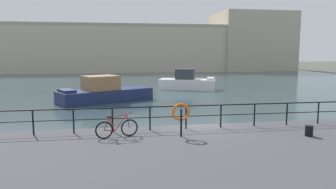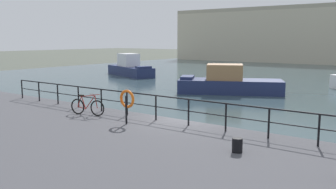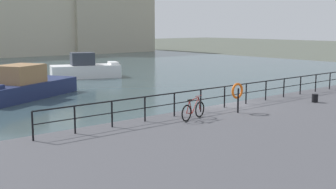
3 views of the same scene
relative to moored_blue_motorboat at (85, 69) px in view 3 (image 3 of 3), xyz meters
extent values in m
plane|color=#4C5147|center=(-4.43, -21.99, -0.85)|extent=(240.00, 240.00, 0.00)
cube|color=#33474C|center=(-4.43, 8.21, -0.85)|extent=(80.00, 60.00, 0.01)
cube|color=#B2A891|center=(24.26, 38.11, 5.90)|extent=(16.83, 15.80, 13.51)
cube|color=white|center=(0.02, -0.01, -0.24)|extent=(6.94, 4.59, 1.21)
cube|color=#333842|center=(-0.24, 0.09, 0.97)|extent=(2.63, 2.44, 1.20)
cube|color=white|center=(2.57, -0.95, 0.49)|extent=(1.34, 1.91, 0.24)
cube|color=navy|center=(-9.22, -7.94, -0.30)|extent=(8.61, 6.22, 1.10)
cube|color=#997047|center=(-9.63, -8.14, 0.87)|extent=(3.55, 3.32, 1.24)
cylinder|color=black|center=(-15.07, -22.74, 0.61)|extent=(0.07, 0.07, 1.05)
cylinder|color=black|center=(-13.42, -22.74, 0.61)|extent=(0.07, 0.07, 1.05)
cylinder|color=black|center=(-11.78, -22.74, 0.61)|extent=(0.07, 0.07, 1.05)
cylinder|color=black|center=(-10.13, -22.74, 0.61)|extent=(0.07, 0.07, 1.05)
cylinder|color=black|center=(-8.49, -22.74, 0.61)|extent=(0.07, 0.07, 1.05)
cylinder|color=black|center=(-6.84, -22.74, 0.61)|extent=(0.07, 0.07, 1.05)
cylinder|color=black|center=(-5.20, -22.74, 0.61)|extent=(0.07, 0.07, 1.05)
cylinder|color=black|center=(-3.55, -22.74, 0.61)|extent=(0.07, 0.07, 1.05)
cylinder|color=black|center=(-1.91, -22.74, 0.61)|extent=(0.07, 0.07, 1.05)
cylinder|color=black|center=(-0.27, -22.74, 0.61)|extent=(0.07, 0.07, 1.05)
cylinder|color=black|center=(1.38, -22.74, 0.61)|extent=(0.07, 0.07, 1.05)
cylinder|color=black|center=(3.02, -22.74, 0.61)|extent=(0.07, 0.07, 1.05)
cylinder|color=black|center=(4.67, -22.74, 0.61)|extent=(0.07, 0.07, 1.05)
cylinder|color=black|center=(-3.55, -22.74, 1.14)|extent=(23.02, 0.06, 0.06)
cylinder|color=black|center=(-3.55, -22.74, 0.67)|extent=(23.02, 0.04, 0.04)
torus|color=black|center=(-7.79, -23.65, 0.45)|extent=(0.71, 0.23, 0.72)
torus|color=black|center=(-8.81, -23.90, 0.45)|extent=(0.71, 0.23, 0.72)
cylinder|color=maroon|center=(-8.15, -23.74, 0.69)|extent=(0.54, 0.16, 0.66)
cylinder|color=maroon|center=(-8.50, -23.82, 0.65)|extent=(0.24, 0.09, 0.58)
cylinder|color=maroon|center=(-8.24, -23.76, 0.97)|extent=(0.71, 0.21, 0.11)
cylinder|color=maroon|center=(-8.61, -23.85, 0.41)|extent=(0.43, 0.14, 0.12)
cylinder|color=maroon|center=(-8.70, -23.87, 0.69)|extent=(0.26, 0.10, 0.51)
cylinder|color=maroon|center=(-7.84, -23.66, 0.73)|extent=(0.14, 0.07, 0.57)
cube|color=black|center=(-8.59, -23.84, 0.98)|extent=(0.24, 0.14, 0.05)
cylinder|color=maroon|center=(-7.89, -23.67, 1.06)|extent=(0.51, 0.15, 0.02)
cylinder|color=black|center=(-0.44, -24.81, 0.31)|extent=(0.32, 0.32, 0.44)
cylinder|color=black|center=(-5.69, -24.04, 0.66)|extent=(0.08, 0.08, 1.15)
torus|color=orange|center=(-5.69, -23.98, 1.11)|extent=(0.75, 0.11, 0.75)
camera|label=1|loc=(-8.31, -36.62, 3.56)|focal=34.18mm
camera|label=2|loc=(4.27, -34.75, 3.48)|focal=39.44mm
camera|label=3|loc=(-21.14, -37.23, 4.08)|focal=46.98mm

